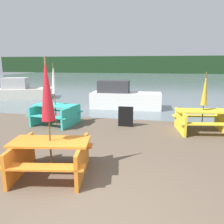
{
  "coord_description": "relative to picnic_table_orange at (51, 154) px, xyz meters",
  "views": [
    {
      "loc": [
        0.94,
        -2.75,
        2.31
      ],
      "look_at": [
        -0.34,
        3.64,
        0.85
      ],
      "focal_mm": 35.0,
      "sensor_mm": 36.0,
      "label": 1
    }
  ],
  "objects": [
    {
      "name": "picnic_table_yellow",
      "position": [
        3.69,
        3.76,
        0.01
      ],
      "size": [
        1.93,
        1.62,
        0.76
      ],
      "rotation": [
        0.0,
        0.0,
        0.15
      ],
      "color": "yellow",
      "rests_on": "ground_plane"
    },
    {
      "name": "ground_plane",
      "position": [
        1.15,
        -1.16,
        -0.45
      ],
      "size": [
        60.0,
        60.0,
        0.0
      ],
      "primitive_type": "plane",
      "color": "brown"
    },
    {
      "name": "boat_second",
      "position": [
        -6.68,
        9.31,
        0.05
      ],
      "size": [
        3.75,
        2.59,
        1.37
      ],
      "rotation": [
        0.0,
        0.0,
        0.31
      ],
      "color": "beige",
      "rests_on": "water"
    },
    {
      "name": "umbrella_white",
      "position": [
        -1.65,
        3.68,
        1.28
      ],
      "size": [
        0.21,
        0.21,
        2.33
      ],
      "color": "brown",
      "rests_on": "ground_plane"
    },
    {
      "name": "umbrella_gold",
      "position": [
        3.69,
        3.76,
        1.01
      ],
      "size": [
        0.2,
        0.2,
        2.04
      ],
      "color": "brown",
      "rests_on": "ground_plane"
    },
    {
      "name": "boat",
      "position": [
        0.46,
        7.32,
        0.09
      ],
      "size": [
        3.65,
        1.38,
        1.44
      ],
      "rotation": [
        0.0,
        0.0,
        0.02
      ],
      "color": "silver",
      "rests_on": "water"
    },
    {
      "name": "picnic_table_teal",
      "position": [
        -1.65,
        3.68,
        0.01
      ],
      "size": [
        1.81,
        1.59,
        0.77
      ],
      "rotation": [
        0.0,
        0.0,
        -0.14
      ],
      "color": "#33B7A8",
      "rests_on": "ground_plane"
    },
    {
      "name": "picnic_table_orange",
      "position": [
        0.0,
        0.0,
        0.0
      ],
      "size": [
        1.8,
        1.62,
        0.75
      ],
      "rotation": [
        0.0,
        0.0,
        0.16
      ],
      "color": "orange",
      "rests_on": "ground_plane"
    },
    {
      "name": "umbrella_crimson",
      "position": [
        0.0,
        0.0,
        1.34
      ],
      "size": [
        0.28,
        0.28,
        2.44
      ],
      "color": "brown",
      "rests_on": "ground_plane"
    },
    {
      "name": "water",
      "position": [
        1.15,
        29.95,
        -0.45
      ],
      "size": [
        60.0,
        50.0,
        0.0
      ],
      "color": "slate",
      "rests_on": "ground_plane"
    },
    {
      "name": "signboard",
      "position": [
        1.04,
        3.89,
        -0.08
      ],
      "size": [
        0.55,
        0.08,
        0.75
      ],
      "color": "black",
      "rests_on": "ground_plane"
    },
    {
      "name": "far_treeline",
      "position": [
        1.15,
        49.95,
        1.55
      ],
      "size": [
        80.0,
        1.6,
        4.0
      ],
      "color": "#193319",
      "rests_on": "water"
    }
  ]
}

